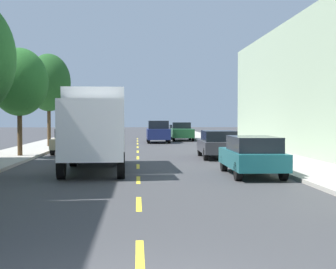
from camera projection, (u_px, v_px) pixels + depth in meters
name	position (u px, v px, depth m)	size (l,w,h in m)	color
ground_plane	(138.00, 149.00, 35.99)	(160.00, 160.00, 0.00)	#38383A
sidewalk_left	(30.00, 150.00, 33.56)	(3.20, 120.00, 0.14)	#A39E93
sidewalk_right	(243.00, 149.00, 34.42)	(3.20, 120.00, 0.14)	#A39E93
lane_centerline_dashes	(138.00, 154.00, 30.50)	(0.14, 47.20, 0.01)	yellow
street_tree_third	(19.00, 82.00, 27.64)	(3.08, 3.08, 5.84)	#47331E
street_tree_farthest	(49.00, 83.00, 36.84)	(3.14, 3.14, 6.66)	#47331E
delivery_box_truck	(95.00, 124.00, 21.61)	(2.68, 8.14, 3.38)	white
parked_hatchback_champagne	(68.00, 141.00, 31.33)	(1.84, 4.04, 1.50)	tan
parked_wagon_teal	(252.00, 155.00, 19.30)	(1.89, 4.73, 1.50)	#195B60
parked_pickup_sky	(99.00, 129.00, 59.87)	(2.15, 5.36, 1.73)	#7A9EC6
parked_sedan_white	(177.00, 131.00, 55.67)	(1.81, 4.51, 1.43)	silver
parked_pickup_forest	(182.00, 132.00, 49.17)	(2.15, 5.35, 1.73)	#194C28
parked_wagon_charcoal	(218.00, 143.00, 27.67)	(1.94, 4.75, 1.50)	#333338
moving_navy_sedan	(158.00, 131.00, 44.75)	(1.95, 4.80, 1.93)	navy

